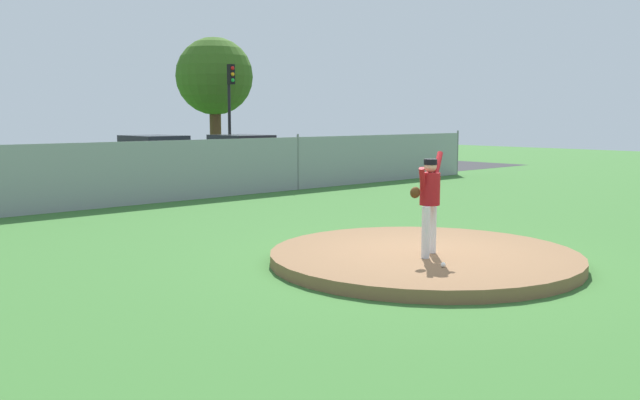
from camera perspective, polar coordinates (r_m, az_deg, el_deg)
ground_plane at (r=15.70m, az=-8.57°, el=-1.81°), size 80.00×80.00×0.00m
asphalt_strip at (r=23.19m, az=-20.38°, el=0.68°), size 44.00×7.00×0.01m
pitchers_mound at (r=11.28m, az=8.75°, el=-4.78°), size 5.06×5.06×0.19m
pitcher_youth at (r=10.79m, az=9.21°, el=0.33°), size 0.79×0.32×1.65m
baseball at (r=10.13m, az=10.37°, el=-5.40°), size 0.07×0.07×0.07m
chainlink_fence at (r=19.03m, az=-15.36°, el=2.19°), size 29.25×0.07×1.84m
parked_car_burgundy at (r=26.89m, az=-6.66°, el=3.60°), size 2.08×4.33×1.69m
parked_car_teal at (r=24.50m, az=-13.83°, el=3.16°), size 1.88×4.07×1.75m
traffic_cone_orange at (r=25.00m, az=-22.32°, el=1.61°), size 0.40×0.40×0.55m
traffic_light_far at (r=31.41m, az=-7.59°, el=8.55°), size 0.28×0.46×4.77m
tree_broad_right at (r=34.24m, az=-8.90°, el=10.21°), size 3.80×3.80×6.30m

